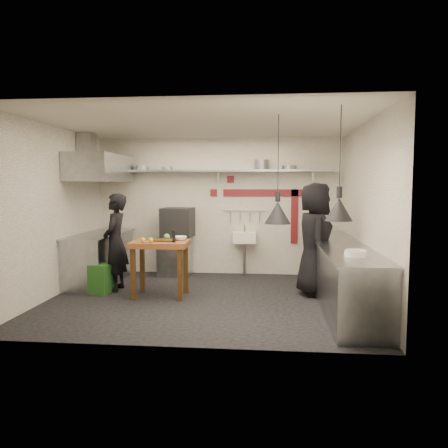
# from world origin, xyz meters

# --- Properties ---
(floor) EXTENTS (5.00, 5.00, 0.00)m
(floor) POSITION_xyz_m (0.00, 0.00, 0.00)
(floor) COLOR black
(floor) RESTS_ON ground
(ceiling) EXTENTS (5.00, 5.00, 0.00)m
(ceiling) POSITION_xyz_m (0.00, 0.00, 2.80)
(ceiling) COLOR beige
(ceiling) RESTS_ON floor
(wall_back) EXTENTS (5.00, 0.04, 2.80)m
(wall_back) POSITION_xyz_m (0.00, 2.10, 1.40)
(wall_back) COLOR white
(wall_back) RESTS_ON floor
(wall_front) EXTENTS (5.00, 0.04, 2.80)m
(wall_front) POSITION_xyz_m (0.00, -2.10, 1.40)
(wall_front) COLOR white
(wall_front) RESTS_ON floor
(wall_left) EXTENTS (0.04, 4.20, 2.80)m
(wall_left) POSITION_xyz_m (-2.50, 0.00, 1.40)
(wall_left) COLOR white
(wall_left) RESTS_ON floor
(wall_right) EXTENTS (0.04, 4.20, 2.80)m
(wall_right) POSITION_xyz_m (2.50, 0.00, 1.40)
(wall_right) COLOR white
(wall_right) RESTS_ON floor
(red_band_horiz) EXTENTS (1.70, 0.02, 0.14)m
(red_band_horiz) POSITION_xyz_m (0.95, 2.08, 1.68)
(red_band_horiz) COLOR maroon
(red_band_horiz) RESTS_ON wall_back
(red_band_vert) EXTENTS (0.14, 0.02, 1.10)m
(red_band_vert) POSITION_xyz_m (1.55, 2.08, 1.20)
(red_band_vert) COLOR maroon
(red_band_vert) RESTS_ON wall_back
(red_tile_a) EXTENTS (0.14, 0.02, 0.14)m
(red_tile_a) POSITION_xyz_m (0.25, 2.08, 1.95)
(red_tile_a) COLOR maroon
(red_tile_a) RESTS_ON wall_back
(red_tile_b) EXTENTS (0.14, 0.02, 0.14)m
(red_tile_b) POSITION_xyz_m (-0.10, 2.08, 1.68)
(red_tile_b) COLOR maroon
(red_tile_b) RESTS_ON wall_back
(back_shelf) EXTENTS (4.60, 0.34, 0.04)m
(back_shelf) POSITION_xyz_m (0.00, 1.92, 2.12)
(back_shelf) COLOR gray
(back_shelf) RESTS_ON wall_back
(shelf_bracket_left) EXTENTS (0.04, 0.06, 0.24)m
(shelf_bracket_left) POSITION_xyz_m (-1.90, 2.07, 2.02)
(shelf_bracket_left) COLOR gray
(shelf_bracket_left) RESTS_ON wall_back
(shelf_bracket_mid) EXTENTS (0.04, 0.06, 0.24)m
(shelf_bracket_mid) POSITION_xyz_m (0.00, 2.07, 2.02)
(shelf_bracket_mid) COLOR gray
(shelf_bracket_mid) RESTS_ON wall_back
(shelf_bracket_right) EXTENTS (0.04, 0.06, 0.24)m
(shelf_bracket_right) POSITION_xyz_m (1.90, 2.07, 2.02)
(shelf_bracket_right) COLOR gray
(shelf_bracket_right) RESTS_ON wall_back
(pan_far_left) EXTENTS (0.33, 0.33, 0.09)m
(pan_far_left) POSITION_xyz_m (-1.54, 1.92, 2.19)
(pan_far_left) COLOR gray
(pan_far_left) RESTS_ON back_shelf
(pan_mid_left) EXTENTS (0.29, 0.29, 0.07)m
(pan_mid_left) POSITION_xyz_m (-1.03, 1.92, 2.18)
(pan_mid_left) COLOR gray
(pan_mid_left) RESTS_ON back_shelf
(stock_pot) EXTENTS (0.29, 0.29, 0.20)m
(stock_pot) POSITION_xyz_m (0.88, 1.92, 2.24)
(stock_pot) COLOR gray
(stock_pot) RESTS_ON back_shelf
(pan_right) EXTENTS (0.34, 0.34, 0.08)m
(pan_right) POSITION_xyz_m (1.43, 1.92, 2.18)
(pan_right) COLOR gray
(pan_right) RESTS_ON back_shelf
(oven_stand) EXTENTS (0.63, 0.58, 0.80)m
(oven_stand) POSITION_xyz_m (-0.86, 1.76, 0.40)
(oven_stand) COLOR gray
(oven_stand) RESTS_ON floor
(combi_oven) EXTENTS (0.63, 0.59, 0.58)m
(combi_oven) POSITION_xyz_m (-0.79, 1.76, 1.09)
(combi_oven) COLOR black
(combi_oven) RESTS_ON oven_stand
(oven_door) EXTENTS (0.47, 0.05, 0.46)m
(oven_door) POSITION_xyz_m (-0.86, 1.51, 1.09)
(oven_door) COLOR maroon
(oven_door) RESTS_ON combi_oven
(oven_glass) EXTENTS (0.40, 0.04, 0.34)m
(oven_glass) POSITION_xyz_m (-0.82, 1.49, 1.09)
(oven_glass) COLOR black
(oven_glass) RESTS_ON oven_door
(hand_sink) EXTENTS (0.46, 0.34, 0.22)m
(hand_sink) POSITION_xyz_m (0.55, 1.92, 0.78)
(hand_sink) COLOR white
(hand_sink) RESTS_ON wall_back
(sink_tap) EXTENTS (0.03, 0.03, 0.14)m
(sink_tap) POSITION_xyz_m (0.55, 1.92, 0.96)
(sink_tap) COLOR gray
(sink_tap) RESTS_ON hand_sink
(sink_drain) EXTENTS (0.06, 0.06, 0.66)m
(sink_drain) POSITION_xyz_m (0.55, 1.88, 0.34)
(sink_drain) COLOR gray
(sink_drain) RESTS_ON floor
(utensil_rail) EXTENTS (0.90, 0.02, 0.02)m
(utensil_rail) POSITION_xyz_m (0.55, 2.06, 1.32)
(utensil_rail) COLOR gray
(utensil_rail) RESTS_ON wall_back
(counter_right) EXTENTS (0.70, 3.80, 0.90)m
(counter_right) POSITION_xyz_m (2.15, 0.00, 0.45)
(counter_right) COLOR gray
(counter_right) RESTS_ON floor
(counter_right_top) EXTENTS (0.76, 3.90, 0.03)m
(counter_right_top) POSITION_xyz_m (2.15, 0.00, 0.92)
(counter_right_top) COLOR gray
(counter_right_top) RESTS_ON counter_right
(plate_stack) EXTENTS (0.31, 0.31, 0.09)m
(plate_stack) POSITION_xyz_m (2.12, -1.23, 0.97)
(plate_stack) COLOR white
(plate_stack) RESTS_ON counter_right_top
(small_bowl_right) EXTENTS (0.22, 0.22, 0.05)m
(small_bowl_right) POSITION_xyz_m (2.10, -1.10, 0.96)
(small_bowl_right) COLOR white
(small_bowl_right) RESTS_ON counter_right_top
(counter_left) EXTENTS (0.70, 1.90, 0.90)m
(counter_left) POSITION_xyz_m (-2.15, 1.05, 0.45)
(counter_left) COLOR gray
(counter_left) RESTS_ON floor
(counter_left_top) EXTENTS (0.76, 2.00, 0.03)m
(counter_left_top) POSITION_xyz_m (-2.15, 1.05, 0.92)
(counter_left_top) COLOR gray
(counter_left_top) RESTS_ON counter_left
(extractor_hood) EXTENTS (0.78, 1.60, 0.50)m
(extractor_hood) POSITION_xyz_m (-2.10, 1.05, 2.15)
(extractor_hood) COLOR gray
(extractor_hood) RESTS_ON ceiling
(hood_duct) EXTENTS (0.28, 0.28, 0.50)m
(hood_duct) POSITION_xyz_m (-2.35, 1.05, 2.55)
(hood_duct) COLOR gray
(hood_duct) RESTS_ON ceiling
(green_bin) EXTENTS (0.38, 0.38, 0.50)m
(green_bin) POSITION_xyz_m (-1.81, 0.23, 0.25)
(green_bin) COLOR #21561D
(green_bin) RESTS_ON floor
(prep_table) EXTENTS (0.94, 0.66, 0.92)m
(prep_table) POSITION_xyz_m (-0.75, 0.12, 0.46)
(prep_table) COLOR brown
(prep_table) RESTS_ON floor
(cutting_board) EXTENTS (0.38, 0.29, 0.02)m
(cutting_board) POSITION_xyz_m (-0.69, 0.12, 0.93)
(cutting_board) COLOR #442910
(cutting_board) RESTS_ON prep_table
(pepper_mill) EXTENTS (0.06, 0.06, 0.20)m
(pepper_mill) POSITION_xyz_m (-0.49, -0.02, 1.02)
(pepper_mill) COLOR black
(pepper_mill) RESTS_ON prep_table
(lemon_a) EXTENTS (0.08, 0.08, 0.08)m
(lemon_a) POSITION_xyz_m (-0.98, -0.08, 0.96)
(lemon_a) COLOR gold
(lemon_a) RESTS_ON prep_table
(lemon_b) EXTENTS (0.08, 0.08, 0.08)m
(lemon_b) POSITION_xyz_m (-0.86, -0.06, 0.96)
(lemon_b) COLOR gold
(lemon_b) RESTS_ON prep_table
(veg_ball) EXTENTS (0.12, 0.12, 0.10)m
(veg_ball) POSITION_xyz_m (-0.68, 0.30, 0.97)
(veg_ball) COLOR #5C903F
(veg_ball) RESTS_ON prep_table
(steel_tray) EXTENTS (0.24, 0.21, 0.03)m
(steel_tray) POSITION_xyz_m (-0.98, 0.24, 0.94)
(steel_tray) COLOR gray
(steel_tray) RESTS_ON prep_table
(bowl) EXTENTS (0.24, 0.24, 0.07)m
(bowl) POSITION_xyz_m (-0.44, 0.27, 0.95)
(bowl) COLOR white
(bowl) RESTS_ON prep_table
(heat_lamp_near) EXTENTS (0.43, 0.43, 1.50)m
(heat_lamp_near) POSITION_xyz_m (1.14, -0.75, 2.05)
(heat_lamp_near) COLOR black
(heat_lamp_near) RESTS_ON ceiling
(heat_lamp_far) EXTENTS (0.44, 0.44, 1.40)m
(heat_lamp_far) POSITION_xyz_m (1.87, -1.42, 2.10)
(heat_lamp_far) COLOR black
(heat_lamp_far) RESTS_ON ceiling
(chef_left) EXTENTS (0.43, 0.64, 1.69)m
(chef_left) POSITION_xyz_m (-1.62, 0.45, 0.85)
(chef_left) COLOR black
(chef_left) RESTS_ON floor
(chef_right) EXTENTS (0.63, 0.94, 1.88)m
(chef_right) POSITION_xyz_m (1.79, 0.49, 0.94)
(chef_right) COLOR black
(chef_right) RESTS_ON floor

